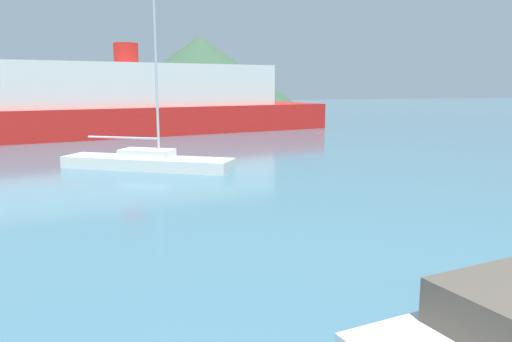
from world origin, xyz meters
name	(u,v)px	position (x,y,z in m)	size (l,w,h in m)	color
sailboat_inner	(147,161)	(-1.93, 22.76, 0.39)	(7.82, 6.00, 8.55)	white
ferry_distant	(128,103)	(-1.33, 40.60, 2.44)	(34.70, 14.14, 7.15)	red
hill_central	(200,71)	(17.18, 97.70, 6.64)	(38.32, 38.32, 13.27)	#38563D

